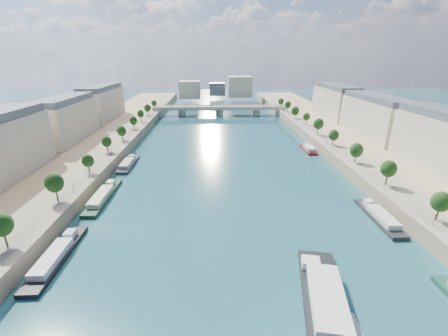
{
  "coord_description": "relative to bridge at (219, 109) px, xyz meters",
  "views": [
    {
      "loc": [
        -6.07,
        -22.37,
        47.78
      ],
      "look_at": [
        -1.61,
        91.86,
        5.0
      ],
      "focal_mm": 24.0,
      "sensor_mm": 36.0,
      "label": 1
    }
  ],
  "objects": [
    {
      "name": "trees_left",
      "position": [
        -55.0,
        -133.2,
        5.39
      ],
      "size": [
        4.8,
        268.8,
        8.26
      ],
      "color": "#382B1E",
      "rests_on": "ground"
    },
    {
      "name": "ground",
      "position": [
        0.0,
        -135.2,
        -5.08
      ],
      "size": [
        700.0,
        700.0,
        0.0
      ],
      "primitive_type": "plane",
      "color": "#0E2B3D",
      "rests_on": "ground"
    },
    {
      "name": "skyline",
      "position": [
        3.19,
        84.33,
        9.57
      ],
      "size": [
        79.0,
        42.0,
        22.0
      ],
      "color": "beige",
      "rests_on": "ground"
    },
    {
      "name": "buildings_left",
      "position": [
        -85.0,
        -123.2,
        11.37
      ],
      "size": [
        16.0,
        226.0,
        23.2
      ],
      "color": "beige",
      "rests_on": "ground"
    },
    {
      "name": "moored_barges_right",
      "position": [
        45.5,
        -190.71,
        -4.24
      ],
      "size": [
        5.0,
        161.87,
        3.6
      ],
      "color": "black",
      "rests_on": "ground"
    },
    {
      "name": "moored_barges_left",
      "position": [
        -45.5,
        -192.42,
        -4.24
      ],
      "size": [
        5.0,
        159.06,
        3.6
      ],
      "color": "#181734",
      "rests_on": "ground"
    },
    {
      "name": "lamps_left",
      "position": [
        -52.5,
        -145.2,
        2.7
      ],
      "size": [
        0.36,
        200.36,
        4.28
      ],
      "color": "black",
      "rests_on": "ground"
    },
    {
      "name": "quay_right",
      "position": [
        72.0,
        -135.2,
        -2.58
      ],
      "size": [
        44.0,
        520.0,
        5.0
      ],
      "primitive_type": "cube",
      "color": "#9E8460",
      "rests_on": "ground"
    },
    {
      "name": "buildings_right",
      "position": [
        85.0,
        -123.2,
        11.37
      ],
      "size": [
        16.0,
        226.0,
        23.2
      ],
      "color": "beige",
      "rests_on": "ground"
    },
    {
      "name": "pave_right",
      "position": [
        57.0,
        -135.2,
        -0.03
      ],
      "size": [
        14.0,
        520.0,
        0.1
      ],
      "primitive_type": "cube",
      "color": "gray",
      "rests_on": "quay_right"
    },
    {
      "name": "trees_right",
      "position": [
        55.0,
        -125.2,
        5.39
      ],
      "size": [
        4.8,
        268.8,
        8.26
      ],
      "color": "#382B1E",
      "rests_on": "ground"
    },
    {
      "name": "bridge",
      "position": [
        0.0,
        0.0,
        0.0
      ],
      "size": [
        112.0,
        12.0,
        8.15
      ],
      "color": "#C1B79E",
      "rests_on": "ground"
    },
    {
      "name": "pave_left",
      "position": [
        -57.0,
        -135.2,
        -0.03
      ],
      "size": [
        14.0,
        520.0,
        0.1
      ],
      "primitive_type": "cube",
      "color": "gray",
      "rests_on": "quay_left"
    },
    {
      "name": "lamps_right",
      "position": [
        52.5,
        -130.2,
        2.7
      ],
      "size": [
        0.36,
        200.36,
        4.28
      ],
      "color": "black",
      "rests_on": "ground"
    },
    {
      "name": "quay_left",
      "position": [
        -72.0,
        -135.2,
        -2.58
      ],
      "size": [
        44.0,
        520.0,
        5.0
      ],
      "primitive_type": "cube",
      "color": "#9E8460",
      "rests_on": "ground"
    },
    {
      "name": "tour_barge",
      "position": [
        16.54,
        -209.5,
        -3.98
      ],
      "size": [
        13.92,
        29.76,
        3.89
      ],
      "rotation": [
        0.0,
        0.0,
        -0.21
      ],
      "color": "black",
      "rests_on": "ground"
    }
  ]
}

